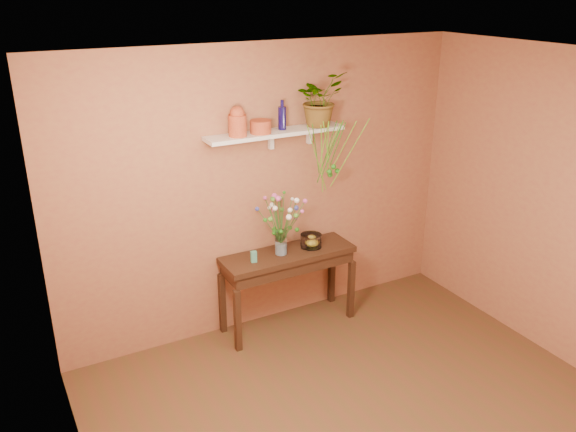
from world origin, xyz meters
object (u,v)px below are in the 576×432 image
Objects in this scene: spider_plant at (320,99)px; glass_bowl at (311,241)px; glass_vase at (281,244)px; bouquet at (282,213)px; terracotta_jug at (237,122)px; blue_bottle at (282,118)px; sideboard at (288,263)px.

glass_bowl is at bearing -144.53° from spider_plant.
bouquet is (0.00, -0.03, 0.32)m from glass_vase.
terracotta_jug reaches higher than bouquet.
spider_plant is 2.08× the size of glass_vase.
blue_bottle is (0.45, 0.04, -0.02)m from terracotta_jug.
blue_bottle reaches higher than terracotta_jug.
blue_bottle is 1.24m from glass_bowl.
terracotta_jug is at bearing 174.11° from glass_bowl.
glass_vase is at bearing 91.21° from bouquet.
sideboard is at bearing -179.17° from glass_bowl.
bouquet is 0.49m from glass_bowl.
spider_plant is at bearing 0.66° from terracotta_jug.
bouquet is at bearing -118.81° from blue_bottle.
blue_bottle is 0.86m from bouquet.
bouquet is at bearing -165.40° from spider_plant.
glass_vase is 1.13× the size of glass_bowl.
terracotta_jug is at bearing -174.99° from blue_bottle.
terracotta_jug is 0.45m from blue_bottle.
terracotta_jug is at bearing 163.83° from bouquet.
spider_plant is 1.08m from bouquet.
blue_bottle is 0.39m from spider_plant.
blue_bottle is at bearing 175.32° from spider_plant.
blue_bottle is (0.00, 0.12, 1.38)m from sideboard.
bouquet is 2.40× the size of glass_bowl.
sideboard is at bearing 2.91° from glass_vase.
glass_vase is at bearing -124.18° from blue_bottle.
terracotta_jug reaches higher than sideboard.
sideboard is at bearing -91.24° from blue_bottle.
blue_bottle is at bearing 55.82° from glass_vase.
sideboard is 0.54m from bouquet.
glass_bowl is at bearing -23.95° from blue_bottle.
blue_bottle is at bearing 156.05° from glass_bowl.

